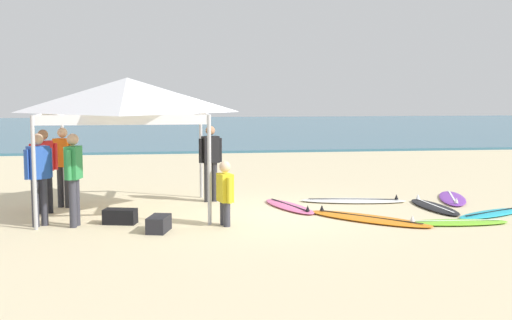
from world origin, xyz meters
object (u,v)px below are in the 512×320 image
at_px(surfboard_purple, 452,198).
at_px(person_red, 44,165).
at_px(surfboard_white, 354,201).
at_px(person_green, 74,173).
at_px(surfboard_orange, 369,218).
at_px(surfboard_pink, 289,206).
at_px(gear_bag_by_pole, 120,216).
at_px(surfboard_black, 434,207).
at_px(person_orange, 63,162).
at_px(surfboard_cyan, 492,213).
at_px(surfboard_lime, 455,222).
at_px(person_blue, 39,173).
at_px(person_yellow, 225,191).
at_px(person_black, 210,158).
at_px(gear_bag_near_tent, 159,224).
at_px(canopy_tent, 127,96).

bearing_deg(surfboard_purple, person_red, -177.18).
distance_m(surfboard_white, person_green, 6.17).
height_order(surfboard_orange, surfboard_pink, same).
xyz_separation_m(surfboard_purple, gear_bag_by_pole, (-7.35, -1.69, 0.10)).
distance_m(surfboard_black, person_green, 7.40).
xyz_separation_m(person_orange, person_red, (-0.27, -0.66, 0.00)).
xyz_separation_m(surfboard_cyan, gear_bag_by_pole, (-7.34, 0.15, 0.10)).
xyz_separation_m(surfboard_orange, surfboard_lime, (1.49, -0.58, 0.00)).
bearing_deg(gear_bag_by_pole, surfboard_orange, -3.79).
height_order(surfboard_black, person_red, person_red).
xyz_separation_m(person_orange, person_blue, (-0.13, -1.92, 0.00)).
height_order(surfboard_lime, person_yellow, person_yellow).
distance_m(surfboard_purple, gear_bag_by_pole, 7.54).
xyz_separation_m(surfboard_white, person_orange, (-6.33, 0.21, 0.95)).
height_order(surfboard_lime, person_orange, person_orange).
relative_size(surfboard_pink, person_red, 1.18).
xyz_separation_m(surfboard_cyan, surfboard_purple, (0.01, 1.83, -0.00)).
distance_m(person_green, person_red, 1.58).
bearing_deg(person_black, person_orange, -174.47).
relative_size(surfboard_cyan, person_yellow, 1.61).
height_order(surfboard_orange, person_red, person_red).
relative_size(surfboard_white, person_yellow, 2.02).
relative_size(surfboard_black, gear_bag_by_pole, 3.34).
bearing_deg(person_red, gear_bag_near_tent, -41.25).
height_order(surfboard_black, gear_bag_by_pole, gear_bag_by_pole).
height_order(surfboard_white, person_blue, person_blue).
bearing_deg(person_green, person_red, 119.66).
relative_size(person_orange, gear_bag_near_tent, 2.85).
bearing_deg(surfboard_purple, person_orange, 178.55).
distance_m(surfboard_orange, person_red, 6.56).
distance_m(surfboard_lime, person_orange, 8.07).
relative_size(surfboard_black, person_green, 1.17).
bearing_deg(surfboard_orange, surfboard_white, 81.62).
height_order(surfboard_white, person_black, person_black).
xyz_separation_m(surfboard_cyan, person_black, (-5.50, 2.36, 0.95)).
distance_m(canopy_tent, surfboard_lime, 6.88).
bearing_deg(surfboard_lime, person_green, 173.82).
bearing_deg(gear_bag_near_tent, gear_bag_by_pole, 132.93).
bearing_deg(canopy_tent, person_red, 179.79).
bearing_deg(surfboard_black, person_blue, -174.79).
distance_m(surfboard_lime, person_green, 7.11).
height_order(surfboard_lime, person_red, person_red).
height_order(surfboard_cyan, person_yellow, person_yellow).
relative_size(surfboard_pink, person_black, 1.18).
bearing_deg(surfboard_orange, surfboard_lime, -21.18).
bearing_deg(person_black, gear_bag_by_pole, -129.77).
height_order(surfboard_orange, surfboard_white, same).
bearing_deg(surfboard_orange, person_blue, 177.22).
bearing_deg(surfboard_white, person_green, -162.55).
relative_size(surfboard_white, person_black, 1.42).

